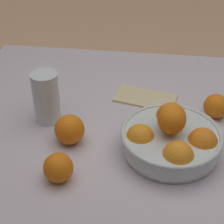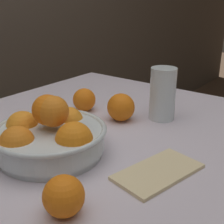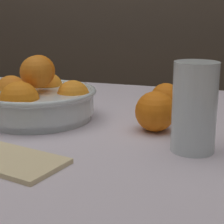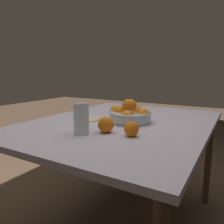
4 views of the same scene
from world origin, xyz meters
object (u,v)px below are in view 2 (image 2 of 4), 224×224
Objects in this scene: fruit_bowl at (49,135)px; orange_loose_front at (84,100)px; juice_glass at (162,96)px; orange_loose_aside at (64,196)px; orange_loose_near_bowl at (121,107)px.

fruit_bowl reaches higher than orange_loose_front.
juice_glass reaches higher than orange_loose_aside.
juice_glass is at bearing -15.28° from fruit_bowl.
orange_loose_aside is at bearing -141.76° from orange_loose_front.
orange_loose_near_bowl is (0.27, -0.01, -0.01)m from fruit_bowl.
orange_loose_near_bowl is 1.13× the size of orange_loose_aside.
orange_loose_front is (0.27, 0.14, -0.01)m from fruit_bowl.
fruit_bowl is 0.22m from orange_loose_aside.
orange_loose_front is at bearing 91.71° from orange_loose_near_bowl.
juice_glass is 2.15× the size of orange_loose_aside.
juice_glass reaches higher than orange_loose_near_bowl.
juice_glass is at bearing -46.33° from orange_loose_near_bowl.
fruit_bowl is 0.27m from orange_loose_near_bowl.
fruit_bowl reaches higher than orange_loose_near_bowl.
fruit_bowl reaches higher than orange_loose_aside.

